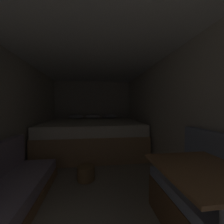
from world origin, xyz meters
TOP-DOWN VIEW (x-y plane):
  - ground_plane at (0.00, 1.76)m, footprint 7.03×7.03m
  - wall_back at (0.00, 4.30)m, footprint 2.65×0.05m
  - wall_left at (-1.30, 1.76)m, footprint 0.05×5.03m
  - wall_right at (1.30, 1.76)m, footprint 0.05×5.03m
  - ceiling_slab at (0.00, 1.76)m, footprint 2.65×5.03m
  - bed at (0.00, 3.22)m, footprint 2.43×2.05m
  - dinette_bench at (1.01, 0.40)m, footprint 0.56×1.26m
  - dinette_table at (0.79, 0.31)m, footprint 0.60×0.67m
  - wicker_basket at (-0.11, 1.69)m, footprint 0.28×0.28m

SIDE VIEW (x-z plane):
  - ground_plane at x=0.00m, z-range 0.00..0.00m
  - wicker_basket at x=-0.11m, z-range 0.00..0.22m
  - dinette_bench at x=1.01m, z-range -0.17..0.78m
  - bed at x=0.00m, z-range -0.07..0.87m
  - dinette_table at x=0.79m, z-range 0.27..1.02m
  - wall_back at x=0.00m, z-range 0.00..2.06m
  - wall_left at x=-1.30m, z-range 0.00..2.06m
  - wall_right at x=1.30m, z-range 0.00..2.06m
  - ceiling_slab at x=0.00m, z-range 2.06..2.11m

